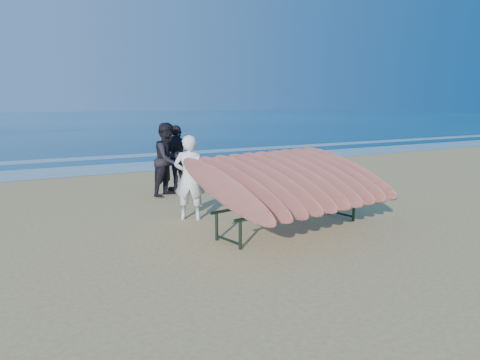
{
  "coord_description": "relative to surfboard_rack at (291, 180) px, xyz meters",
  "views": [
    {
      "loc": [
        -4.16,
        -6.67,
        2.41
      ],
      "look_at": [
        0.0,
        0.8,
        0.95
      ],
      "focal_mm": 35.0,
      "sensor_mm": 36.0,
      "label": 1
    }
  ],
  "objects": [
    {
      "name": "person_white",
      "position": [
        -1.34,
        1.65,
        -0.08
      ],
      "size": [
        0.76,
        0.7,
        1.73
      ],
      "primitive_type": "imported",
      "rotation": [
        0.0,
        0.0,
        2.55
      ],
      "color": "silver",
      "rests_on": "ground"
    },
    {
      "name": "foam_near",
      "position": [
        -0.82,
        9.67,
        -0.94
      ],
      "size": [
        160.0,
        160.0,
        0.0
      ],
      "primitive_type": "plane",
      "color": "white",
      "rests_on": "ground"
    },
    {
      "name": "ground",
      "position": [
        -0.82,
        -0.33,
        -0.94
      ],
      "size": [
        120.0,
        120.0,
        0.0
      ],
      "primitive_type": "plane",
      "color": "tan",
      "rests_on": "ground"
    },
    {
      "name": "ocean",
      "position": [
        -0.82,
        54.67,
        -0.94
      ],
      "size": [
        160.0,
        160.0,
        0.0
      ],
      "primitive_type": "plane",
      "color": "navy",
      "rests_on": "ground"
    },
    {
      "name": "surfboard_rack",
      "position": [
        0.0,
        0.0,
        0.0
      ],
      "size": [
        3.58,
        3.16,
        1.57
      ],
      "rotation": [
        0.0,
        0.0,
        0.17
      ],
      "color": "black",
      "rests_on": "ground"
    },
    {
      "name": "person_dark_a",
      "position": [
        -0.86,
        4.16,
        -0.01
      ],
      "size": [
        1.14,
        1.08,
        1.86
      ],
      "primitive_type": "imported",
      "rotation": [
        0.0,
        0.0,
        0.56
      ],
      "color": "black",
      "rests_on": "ground"
    },
    {
      "name": "foam_far",
      "position": [
        -0.82,
        13.17,
        -0.94
      ],
      "size": [
        160.0,
        160.0,
        0.0
      ],
      "primitive_type": "plane",
      "color": "white",
      "rests_on": "ground"
    },
    {
      "name": "person_dark_b",
      "position": [
        -0.41,
        4.66,
        -0.06
      ],
      "size": [
        1.12,
        0.85,
        1.77
      ],
      "primitive_type": "imported",
      "rotation": [
        0.0,
        0.0,
        3.61
      ],
      "color": "black",
      "rests_on": "ground"
    }
  ]
}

